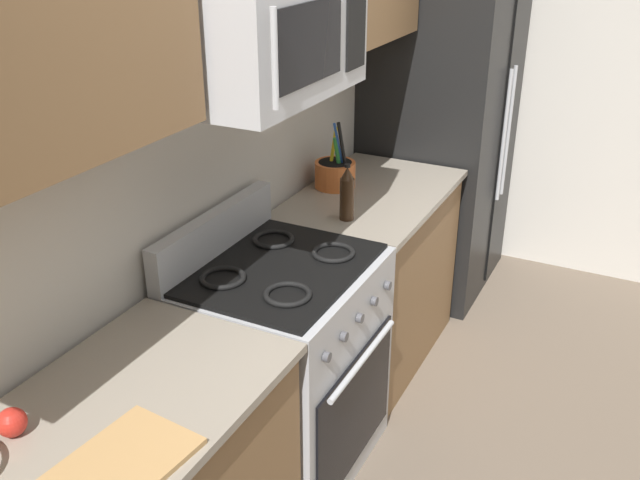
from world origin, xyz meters
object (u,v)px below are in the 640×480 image
Objects in this scene: refrigerator at (440,134)px; utensil_crock at (335,173)px; microwave at (266,35)px; cutting_board at (122,463)px; bottle_soy at (347,194)px; apple_loose at (12,422)px; range_oven at (282,366)px.

utensil_crock is at bearing 168.08° from refrigerator.
microwave is 2.14× the size of cutting_board.
utensil_crock is 1.34× the size of bottle_soy.
apple_loose is (-1.10, 0.14, -0.82)m from microwave.
apple_loose is (-2.97, 0.18, 0.01)m from refrigerator.
bottle_soy is at bearing -147.09° from utensil_crock.
range_oven is 0.58× the size of refrigerator.
cutting_board is at bearing -169.70° from utensil_crock.
utensil_crock is (0.88, 0.19, 0.51)m from range_oven.
refrigerator is 5.53× the size of utensil_crock.
range_oven is at bearing 177.50° from bottle_soy.
bottle_soy is at bearing -2.50° from range_oven.
bottle_soy is (1.65, -0.19, 0.08)m from apple_loose.
utensil_crock is 1.98m from cutting_board.
refrigerator is at bearing -3.49° from apple_loose.
utensil_crock is at bearing 0.79° from apple_loose.
utensil_crock is 4.35× the size of apple_loose.
refrigerator is 2.98m from apple_loose.
microwave is at bearing 10.13° from cutting_board.
microwave is (-1.87, 0.05, 0.83)m from refrigerator.
apple_loose is at bearing 96.33° from cutting_board.
refrigerator is at bearing 2.84° from cutting_board.
range_oven is 1.21m from apple_loose.
microwave reaches higher than cutting_board.
utensil_crock reaches higher than cutting_board.
refrigerator is 2.51× the size of microwave.
apple_loose is 0.33m from cutting_board.
utensil_crock reaches higher than range_oven.
refrigerator reaches higher than bottle_soy.
microwave is 1.20m from utensil_crock.
range_oven is at bearing 8.67° from cutting_board.
refrigerator is 5.37× the size of cutting_board.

